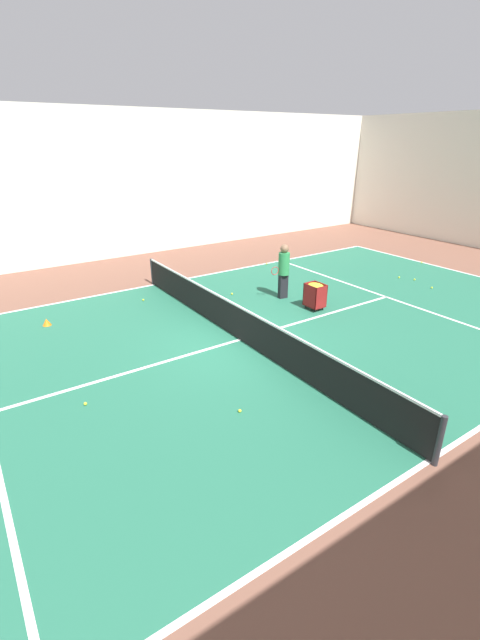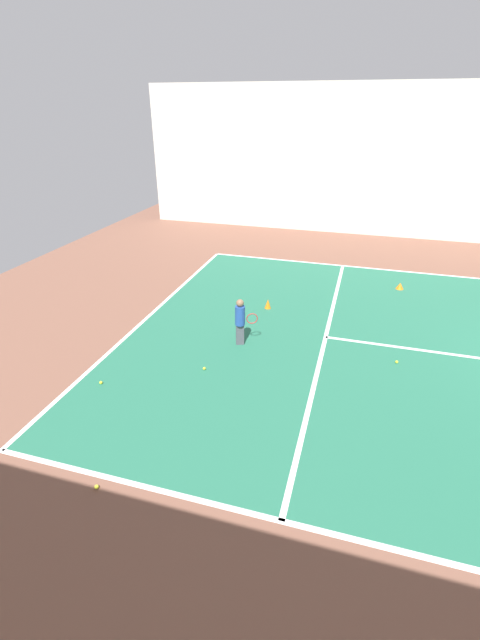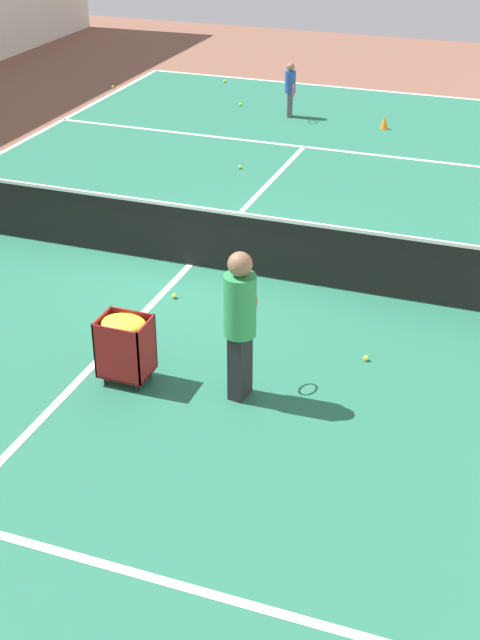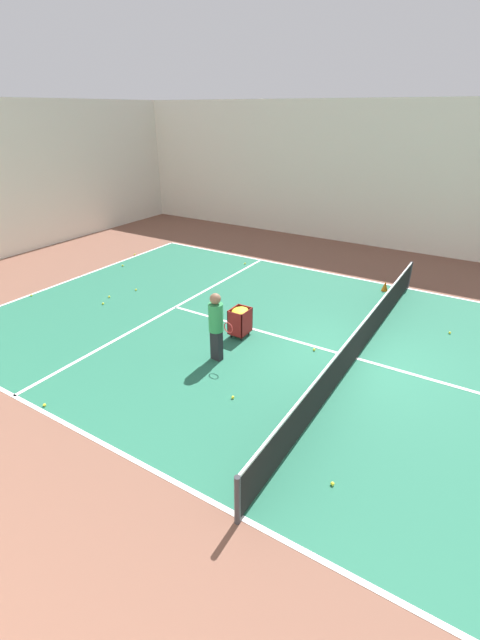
{
  "view_description": "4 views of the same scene",
  "coord_description": "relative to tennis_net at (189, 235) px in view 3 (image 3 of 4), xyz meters",
  "views": [
    {
      "loc": [
        8.59,
        -5.81,
        4.99
      ],
      "look_at": [
        0.0,
        0.0,
        0.58
      ],
      "focal_mm": 24.0,
      "sensor_mm": 36.0,
      "label": 1
    },
    {
      "loc": [
        9.84,
        -5.42,
        5.36
      ],
      "look_at": [
        0.95,
        -8.05,
        0.67
      ],
      "focal_mm": 24.0,
      "sensor_mm": 36.0,
      "label": 2
    },
    {
      "loc": [
        -4.91,
        11.17,
        5.82
      ],
      "look_at": [
        -1.93,
        3.05,
        1.01
      ],
      "focal_mm": 50.0,
      "sensor_mm": 36.0,
      "label": 3
    },
    {
      "loc": [
        -9.64,
        -2.46,
        5.82
      ],
      "look_at": [
        -0.55,
        3.21,
        0.5
      ],
      "focal_mm": 24.0,
      "sensor_mm": 36.0,
      "label": 4
    }
  ],
  "objects": [
    {
      "name": "coach_at_net",
      "position": [
        -1.93,
        3.05,
        0.55
      ],
      "size": [
        0.42,
        0.72,
        1.83
      ],
      "rotation": [
        0.0,
        0.0,
        -1.71
      ],
      "color": "black",
      "rests_on": "ground"
    },
    {
      "name": "line_baseline_near",
      "position": [
        0.0,
        -10.97,
        -0.5
      ],
      "size": [
        11.34,
        0.1,
        0.0
      ],
      "primitive_type": "cube",
      "color": "white",
      "rests_on": "ground"
    },
    {
      "name": "line_service_near",
      "position": [
        0.0,
        -6.03,
        -0.5
      ],
      "size": [
        11.34,
        0.1,
        0.0
      ],
      "primitive_type": "cube",
      "color": "white",
      "rests_on": "ground"
    },
    {
      "name": "ball_cart",
      "position": [
        -0.55,
        3.21,
        0.09
      ],
      "size": [
        0.59,
        0.48,
        0.85
      ],
      "color": "maroon",
      "rests_on": "ground"
    },
    {
      "name": "tennis_ball_14",
      "position": [
        0.78,
        -4.32,
        -0.46
      ],
      "size": [
        0.07,
        0.07,
        0.07
      ],
      "primitive_type": "sphere",
      "color": "yellow",
      "rests_on": "ground"
    },
    {
      "name": "tennis_net",
      "position": [
        0.0,
        0.0,
        0.0
      ],
      "size": [
        11.64,
        0.1,
        0.97
      ],
      "color": "#2D2D33",
      "rests_on": "ground"
    },
    {
      "name": "tennis_ball_11",
      "position": [
        2.3,
        -8.49,
        -0.46
      ],
      "size": [
        0.07,
        0.07,
        0.07
      ],
      "primitive_type": "sphere",
      "color": "yellow",
      "rests_on": "ground"
    },
    {
      "name": "tennis_ball_4",
      "position": [
        -0.21,
        1.08,
        -0.46
      ],
      "size": [
        0.07,
        0.07,
        0.07
      ],
      "primitive_type": "sphere",
      "color": "yellow",
      "rests_on": "ground"
    },
    {
      "name": "court_playing_area",
      "position": [
        0.0,
        0.0,
        -0.5
      ],
      "size": [
        11.34,
        21.93,
        0.0
      ],
      "color": "#23664C",
      "rests_on": "ground"
    },
    {
      "name": "tennis_ball_10",
      "position": [
        3.44,
        -10.42,
        -0.46
      ],
      "size": [
        0.07,
        0.07,
        0.07
      ],
      "primitive_type": "sphere",
      "color": "yellow",
      "rests_on": "ground"
    },
    {
      "name": "tennis_ball_3",
      "position": [
        2.74,
        -1.86,
        -0.46
      ],
      "size": [
        0.07,
        0.07,
        0.07
      ],
      "primitive_type": "sphere",
      "color": "yellow",
      "rests_on": "ground"
    },
    {
      "name": "tennis_ball_5",
      "position": [
        -3.13,
        1.78,
        -0.46
      ],
      "size": [
        0.07,
        0.07,
        0.07
      ],
      "primitive_type": "sphere",
      "color": "yellow",
      "rests_on": "ground"
    },
    {
      "name": "player_near_baseline",
      "position": [
        0.94,
        -8.04,
        0.19
      ],
      "size": [
        0.38,
        0.56,
        1.21
      ],
      "rotation": [
        0.0,
        0.0,
        1.95
      ],
      "color": "#4C4C56",
      "rests_on": "ground"
    },
    {
      "name": "line_centre_service",
      "position": [
        0.0,
        0.0,
        -0.5
      ],
      "size": [
        0.1,
        12.06,
        0.0
      ],
      "primitive_type": "cube",
      "color": "white",
      "rests_on": "ground"
    },
    {
      "name": "training_cone_0",
      "position": [
        -1.29,
        -7.86,
        -0.36
      ],
      "size": [
        0.18,
        0.18,
        0.28
      ],
      "primitive_type": "cone",
      "color": "orange",
      "rests_on": "ground"
    },
    {
      "name": "ground_plane",
      "position": [
        0.0,
        0.0,
        -0.5
      ],
      "size": [
        35.14,
        35.14,
        0.0
      ],
      "primitive_type": "plane",
      "color": "brown"
    },
    {
      "name": "tennis_ball_0",
      "position": [
        5.91,
        -8.91,
        -0.46
      ],
      "size": [
        0.07,
        0.07,
        0.07
      ],
      "primitive_type": "sphere",
      "color": "yellow",
      "rests_on": "ground"
    }
  ]
}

